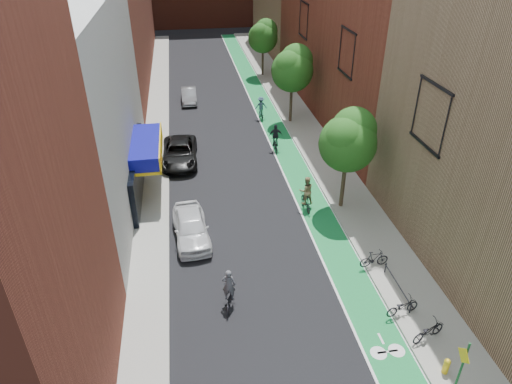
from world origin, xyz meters
name	(u,v)px	position (x,y,z in m)	size (l,w,h in m)	color
ground	(289,345)	(0.00, 0.00, 0.00)	(160.00, 160.00, 0.00)	black
bike_lane	(268,115)	(4.00, 26.00, 0.01)	(2.00, 68.00, 0.01)	#126632
sidewalk_left	(158,121)	(-6.00, 26.00, 0.07)	(2.00, 68.00, 0.15)	gray
sidewalk_right	(295,113)	(6.50, 26.00, 0.07)	(3.00, 68.00, 0.15)	gray
building_left_white	(55,109)	(-11.00, 14.00, 6.00)	(8.00, 20.00, 12.00)	silver
tree_near	(349,139)	(5.65, 10.02, 4.66)	(3.40, 3.36, 6.42)	#332619
tree_mid	(293,67)	(5.65, 24.02, 4.89)	(3.55, 3.53, 6.74)	#332619
tree_far	(263,35)	(5.65, 38.02, 4.50)	(3.30, 3.25, 6.21)	#332619
sign_pole	(461,369)	(5.38, -3.50, 1.84)	(0.13, 0.71, 3.00)	#194C26
parked_car_white	(191,227)	(-3.73, 8.26, 0.79)	(1.86, 4.63, 1.58)	silver
parked_car_black	(180,153)	(-4.16, 17.89, 0.76)	(2.51, 5.44, 1.51)	black
parked_car_silver	(189,95)	(-3.00, 30.70, 0.66)	(1.40, 4.03, 1.33)	#989CA1
cyclist_lead	(229,294)	(-2.21, 2.75, 0.68)	(1.01, 1.86, 2.05)	black
cyclist_lane_near	(306,195)	(3.39, 10.24, 0.94)	(0.93, 1.77, 2.19)	black
cyclist_lane_mid	(276,141)	(3.20, 18.67, 0.82)	(1.06, 1.67, 2.11)	black
cyclist_lane_far	(261,109)	(3.20, 25.30, 0.95)	(1.13, 1.51, 2.03)	black
parked_bike_near	(402,307)	(5.40, 0.82, 0.58)	(0.57, 1.64, 0.86)	black
parked_bike_mid	(374,259)	(5.40, 4.16, 0.62)	(0.44, 1.55, 0.93)	black
parked_bike_far	(428,331)	(5.86, -0.70, 0.59)	(0.59, 1.69, 0.89)	black
fire_hydrant	(446,366)	(5.75, -2.40, 0.55)	(0.26, 0.26, 0.75)	gold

